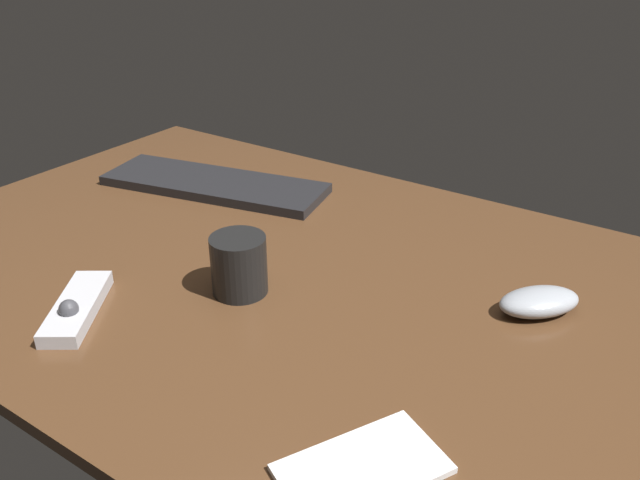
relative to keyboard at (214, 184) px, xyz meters
The scene contains 6 objects.
desk 39.04cm from the keyboard, 26.74° to the right, with size 140.00×84.00×2.00cm, color #4C301C.
keyboard is the anchor object (origin of this frame).
computer_mouse 66.35cm from the keyboard, ahead, with size 11.47×6.22×3.42cm, color #999EA5.
media_remote 45.57cm from the keyboard, 71.51° to the right, with size 13.54×16.40×3.69cm.
coffee_mug 39.10cm from the keyboard, 42.23° to the right, with size 7.96×7.96×8.59cm, color black.
notepad 75.60cm from the keyboard, 36.74° to the right, with size 16.18×9.23×0.74cm, color silver.
Camera 1 is at (48.55, -68.60, 51.77)cm, focal length 36.81 mm.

